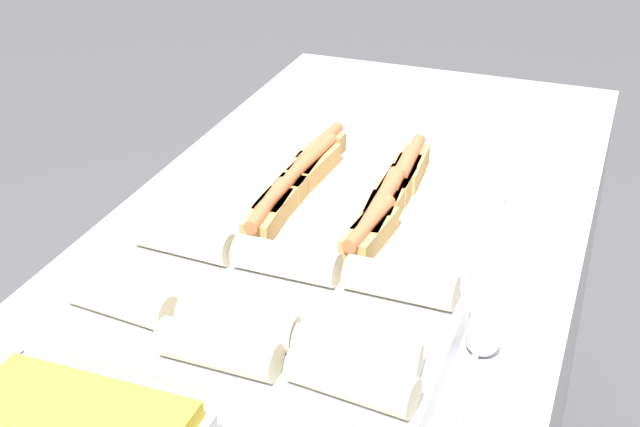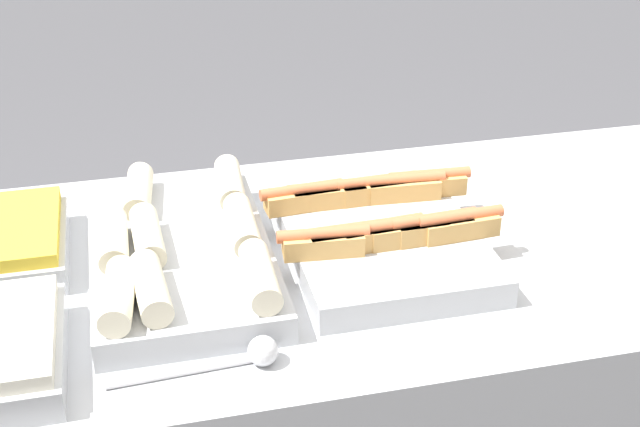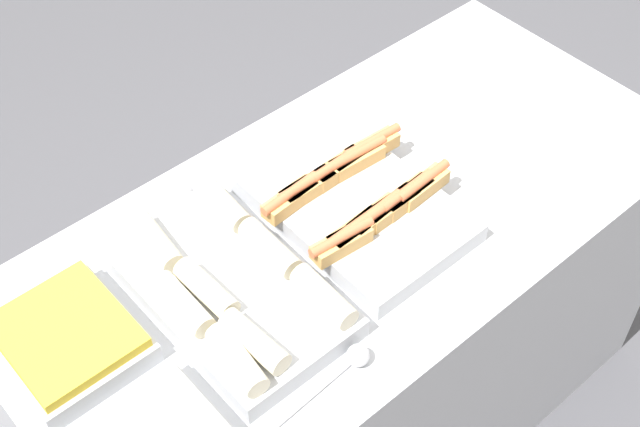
{
  "view_description": "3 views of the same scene",
  "coord_description": "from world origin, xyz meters",
  "views": [
    {
      "loc": [
        -1.23,
        -0.42,
        1.64
      ],
      "look_at": [
        -0.11,
        0.0,
        0.98
      ],
      "focal_mm": 50.0,
      "sensor_mm": 36.0,
      "label": 1
    },
    {
      "loc": [
        -0.42,
        -1.33,
        1.73
      ],
      "look_at": [
        -0.11,
        0.0,
        0.98
      ],
      "focal_mm": 50.0,
      "sensor_mm": 36.0,
      "label": 2
    },
    {
      "loc": [
        -0.95,
        -0.96,
        2.38
      ],
      "look_at": [
        -0.11,
        0.0,
        0.98
      ],
      "focal_mm": 50.0,
      "sensor_mm": 36.0,
      "label": 3
    }
  ],
  "objects": [
    {
      "name": "tray_hotdogs",
      "position": [
        0.0,
        -0.0,
        0.94
      ],
      "size": [
        0.4,
        0.49,
        0.1
      ],
      "color": "#B7BABF",
      "rests_on": "counter"
    },
    {
      "name": "serving_spoon_near",
      "position": [
        -0.28,
        -0.29,
        0.92
      ],
      "size": [
        0.25,
        0.05,
        0.05
      ],
      "color": "silver",
      "rests_on": "counter"
    },
    {
      "name": "serving_spoon_far",
      "position": [
        -0.28,
        0.29,
        0.92
      ],
      "size": [
        0.25,
        0.05,
        0.05
      ],
      "color": "silver",
      "rests_on": "counter"
    },
    {
      "name": "tray_wraps",
      "position": [
        -0.35,
        -0.01,
        0.94
      ],
      "size": [
        0.3,
        0.51,
        0.1
      ],
      "color": "#B7BABF",
      "rests_on": "counter"
    }
  ]
}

